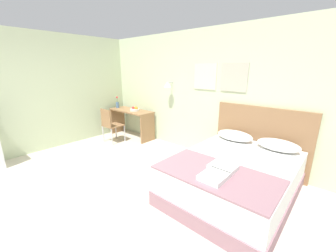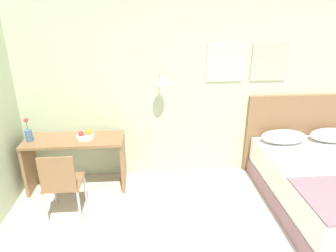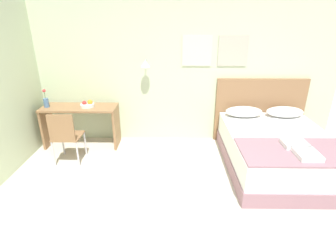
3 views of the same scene
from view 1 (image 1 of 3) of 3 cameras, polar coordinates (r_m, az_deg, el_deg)
ground_plane at (r=3.39m, az=-25.68°, el=-19.54°), size 24.00×24.00×0.00m
wall_back at (r=4.70m, az=6.65°, el=9.07°), size 5.87×0.31×2.65m
wall_left at (r=5.33m, az=-39.28°, el=6.37°), size 0.06×5.87×2.65m
bed at (r=3.33m, az=17.73°, el=-13.39°), size 1.55×2.04×0.58m
headboard at (r=4.13m, az=24.07°, el=-3.48°), size 1.67×0.06×1.22m
pillow_left at (r=3.98m, az=18.01°, el=-2.54°), size 0.65×0.37×0.18m
pillow_right at (r=3.78m, az=28.22°, el=-4.69°), size 0.65×0.37×0.18m
throw_blanket at (r=2.72m, az=13.05°, el=-12.74°), size 1.50×0.81×0.02m
folded_towel_near_foot at (r=2.80m, az=14.97°, el=-10.98°), size 0.33×0.26×0.06m
folded_towel_mid_bed at (r=2.56m, az=12.62°, el=-13.48°), size 0.28×0.34×0.06m
desk at (r=5.78m, az=-10.07°, el=2.23°), size 1.33×0.51×0.76m
desk_chair at (r=5.44m, az=-15.83°, el=0.79°), size 0.43×0.43×0.89m
fruit_bowl at (r=5.60m, az=-9.22°, el=4.58°), size 0.24×0.24×0.13m
flower_vase at (r=6.14m, az=-13.82°, el=5.94°), size 0.09×0.09×0.33m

